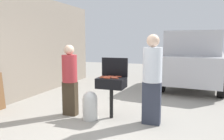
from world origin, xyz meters
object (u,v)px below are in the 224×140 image
at_px(hot_dog_6, 114,78).
at_px(hot_dog_9, 109,77).
at_px(hot_dog_7, 115,78).
at_px(propane_tank, 90,105).
at_px(person_right, 152,76).
at_px(hot_dog_2, 114,77).
at_px(hot_dog_8, 114,77).
at_px(hot_dog_3, 108,78).
at_px(hot_dog_0, 108,77).
at_px(hot_dog_10, 111,76).
at_px(hot_dog_12, 108,77).
at_px(person_left, 70,77).
at_px(bbq_grill, 111,84).
at_px(hot_dog_1, 107,78).
at_px(parked_minivan, 195,59).
at_px(hot_dog_4, 103,78).
at_px(hot_dog_5, 119,77).
at_px(hot_dog_11, 104,77).

height_order(hot_dog_6, hot_dog_9, same).
height_order(hot_dog_7, propane_tank, hot_dog_7).
height_order(hot_dog_6, person_right, person_right).
distance_m(hot_dog_2, hot_dog_8, 0.03).
bearing_deg(person_right, hot_dog_3, -1.65).
relative_size(hot_dog_8, propane_tank, 0.21).
xyz_separation_m(hot_dog_0, hot_dog_10, (0.05, 0.05, 0.00)).
bearing_deg(hot_dog_2, hot_dog_12, -151.51).
bearing_deg(person_right, person_left, -0.43).
distance_m(bbq_grill, hot_dog_6, 0.19).
bearing_deg(hot_dog_8, hot_dog_6, -69.03).
height_order(hot_dog_1, hot_dog_6, same).
relative_size(hot_dog_3, person_left, 0.08).
bearing_deg(hot_dog_2, hot_dog_8, 121.06).
distance_m(hot_dog_8, hot_dog_10, 0.10).
bearing_deg(parked_minivan, hot_dog_8, 74.00).
distance_m(hot_dog_4, hot_dog_7, 0.28).
relative_size(hot_dog_0, hot_dog_10, 1.00).
height_order(hot_dog_6, hot_dog_8, same).
relative_size(hot_dog_2, propane_tank, 0.21).
distance_m(bbq_grill, hot_dog_3, 0.18).
height_order(hot_dog_8, hot_dog_10, same).
bearing_deg(person_right, hot_dog_6, -2.28).
bearing_deg(hot_dog_2, hot_dog_7, -62.08).
distance_m(hot_dog_1, hot_dog_12, 0.13).
xyz_separation_m(hot_dog_8, person_left, (-0.99, -0.20, -0.04)).
relative_size(bbq_grill, hot_dog_1, 6.91).
bearing_deg(hot_dog_9, hot_dog_12, -134.77).
height_order(hot_dog_9, propane_tank, hot_dog_9).
bearing_deg(hot_dog_6, hot_dog_1, -144.90).
xyz_separation_m(hot_dog_9, person_left, (-0.90, -0.13, -0.04)).
height_order(hot_dog_5, hot_dog_6, same).
xyz_separation_m(hot_dog_3, parked_minivan, (1.82, 4.41, 0.11)).
distance_m(hot_dog_6, hot_dog_11, 0.29).
height_order(hot_dog_0, propane_tank, hot_dog_0).
distance_m(hot_dog_4, parked_minivan, 4.85).
bearing_deg(bbq_grill, propane_tank, -148.58).
distance_m(hot_dog_1, hot_dog_3, 0.09).
height_order(hot_dog_7, hot_dog_8, same).
bearing_deg(hot_dog_11, propane_tank, -127.79).
relative_size(hot_dog_10, parked_minivan, 0.03).
bearing_deg(hot_dog_6, hot_dog_4, -168.24).
distance_m(hot_dog_0, hot_dog_12, 0.09).
bearing_deg(hot_dog_7, hot_dog_0, 145.81).
xyz_separation_m(hot_dog_1, parked_minivan, (1.82, 4.49, 0.11)).
xyz_separation_m(hot_dog_4, hot_dog_6, (0.25, 0.05, 0.00)).
bearing_deg(person_left, hot_dog_0, 24.11).
bearing_deg(hot_dog_4, hot_dog_7, 4.61).
distance_m(hot_dog_3, parked_minivan, 4.77).
relative_size(hot_dog_7, person_left, 0.08).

